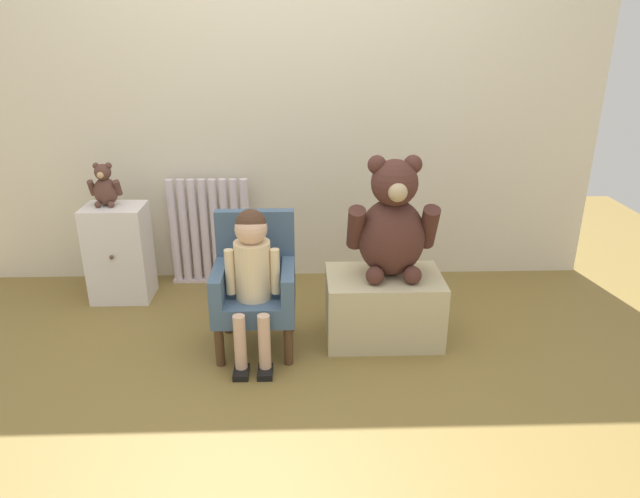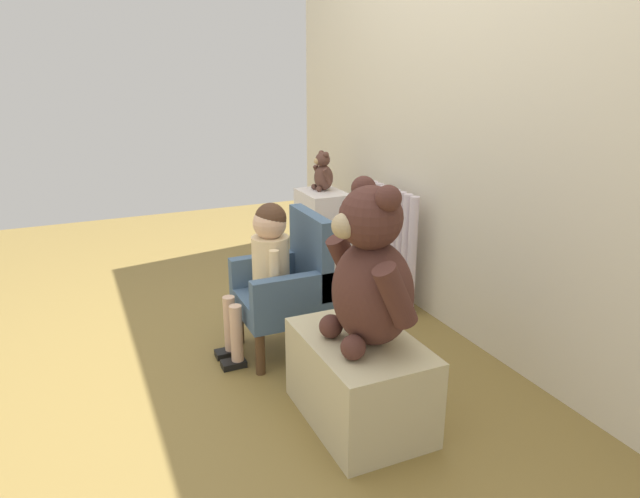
{
  "view_description": "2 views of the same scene",
  "coord_description": "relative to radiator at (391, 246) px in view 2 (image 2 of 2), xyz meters",
  "views": [
    {
      "loc": [
        0.13,
        -2.09,
        1.5
      ],
      "look_at": [
        0.2,
        0.44,
        0.51
      ],
      "focal_mm": 32.0,
      "sensor_mm": 36.0,
      "label": 1
    },
    {
      "loc": [
        2.2,
        -0.43,
        1.32
      ],
      "look_at": [
        0.18,
        0.48,
        0.59
      ],
      "focal_mm": 32.0,
      "sensor_mm": 36.0,
      "label": 2
    }
  ],
  "objects": [
    {
      "name": "ground_plane",
      "position": [
        0.44,
        -1.19,
        -0.33
      ],
      "size": [
        6.0,
        6.0,
        0.0
      ],
      "primitive_type": "plane",
      "color": "olive"
    },
    {
      "name": "back_wall",
      "position": [
        0.44,
        0.12,
        0.87
      ],
      "size": [
        3.8,
        0.05,
        2.4
      ],
      "primitive_type": "cube",
      "color": "beige",
      "rests_on": "ground_plane"
    },
    {
      "name": "radiator",
      "position": [
        0.0,
        0.0,
        0.0
      ],
      "size": [
        0.5,
        0.05,
        0.66
      ],
      "color": "silver",
      "rests_on": "ground_plane"
    },
    {
      "name": "small_dresser",
      "position": [
        -0.49,
        -0.2,
        -0.05
      ],
      "size": [
        0.34,
        0.27,
        0.56
      ],
      "color": "silver",
      "rests_on": "ground_plane"
    },
    {
      "name": "child_armchair",
      "position": [
        0.33,
        -0.75,
        0.0
      ],
      "size": [
        0.39,
        0.38,
        0.67
      ],
      "color": "#415B78",
      "rests_on": "ground_plane"
    },
    {
      "name": "child_figure",
      "position": [
        0.33,
        -0.86,
        0.15
      ],
      "size": [
        0.25,
        0.35,
        0.73
      ],
      "color": "beige",
      "rests_on": "ground_plane"
    },
    {
      "name": "low_bench",
      "position": [
        0.97,
        -0.71,
        -0.16
      ],
      "size": [
        0.57,
        0.38,
        0.34
      ],
      "primitive_type": "cube",
      "color": "#C0B38A",
      "rests_on": "ground_plane"
    },
    {
      "name": "large_teddy_bear",
      "position": [
        1.0,
        -0.69,
        0.28
      ],
      "size": [
        0.44,
        0.31,
        0.6
      ],
      "color": "#472721",
      "rests_on": "low_bench"
    },
    {
      "name": "small_teddy_bear",
      "position": [
        -0.53,
        -0.18,
        0.34
      ],
      "size": [
        0.18,
        0.12,
        0.24
      ],
      "color": "brown",
      "rests_on": "small_dresser"
    }
  ]
}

